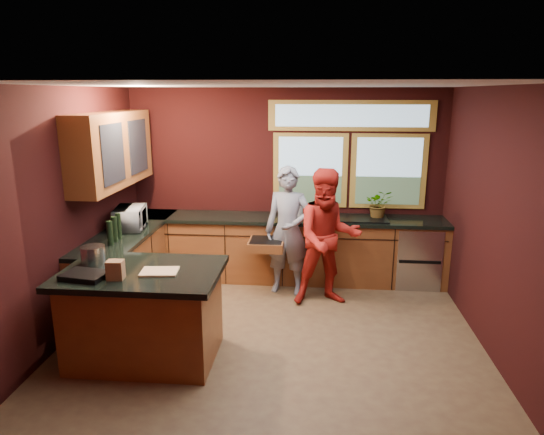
# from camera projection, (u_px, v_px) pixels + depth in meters

# --- Properties ---
(floor) EXTENTS (4.50, 4.50, 0.00)m
(floor) POSITION_uv_depth(u_px,v_px,m) (273.00, 335.00, 5.42)
(floor) COLOR brown
(floor) RESTS_ON ground
(room_shell) EXTENTS (4.52, 4.02, 2.71)m
(room_shell) POSITION_uv_depth(u_px,v_px,m) (222.00, 170.00, 5.34)
(room_shell) COLOR black
(room_shell) RESTS_ON ground
(back_counter) EXTENTS (4.50, 0.64, 0.93)m
(back_counter) POSITION_uv_depth(u_px,v_px,m) (298.00, 249.00, 6.93)
(back_counter) COLOR brown
(back_counter) RESTS_ON floor
(left_counter) EXTENTS (0.64, 2.30, 0.93)m
(left_counter) POSITION_uv_depth(u_px,v_px,m) (130.00, 264.00, 6.30)
(left_counter) COLOR brown
(left_counter) RESTS_ON floor
(island) EXTENTS (1.55, 1.05, 0.95)m
(island) POSITION_uv_depth(u_px,v_px,m) (144.00, 314.00, 4.85)
(island) COLOR brown
(island) RESTS_ON floor
(person_grey) EXTENTS (0.68, 0.51, 1.71)m
(person_grey) POSITION_uv_depth(u_px,v_px,m) (288.00, 231.00, 6.40)
(person_grey) COLOR slate
(person_grey) RESTS_ON floor
(person_red) EXTENTS (0.96, 0.81, 1.74)m
(person_red) POSITION_uv_depth(u_px,v_px,m) (328.00, 238.00, 6.05)
(person_red) COLOR #A51A13
(person_red) RESTS_ON floor
(microwave) EXTENTS (0.43, 0.57, 0.28)m
(microwave) POSITION_uv_depth(u_px,v_px,m) (130.00, 218.00, 6.19)
(microwave) COLOR #999999
(microwave) RESTS_ON left_counter
(potted_plant) EXTENTS (0.36, 0.31, 0.40)m
(potted_plant) POSITION_uv_depth(u_px,v_px,m) (379.00, 204.00, 6.71)
(potted_plant) COLOR #999999
(potted_plant) RESTS_ON back_counter
(paper_towel) EXTENTS (0.12, 0.12, 0.28)m
(paper_towel) POSITION_uv_depth(u_px,v_px,m) (298.00, 207.00, 6.78)
(paper_towel) COLOR silver
(paper_towel) RESTS_ON back_counter
(cutting_board) EXTENTS (0.37, 0.29, 0.02)m
(cutting_board) POSITION_uv_depth(u_px,v_px,m) (160.00, 272.00, 4.67)
(cutting_board) COLOR tan
(cutting_board) RESTS_ON island
(stock_pot) EXTENTS (0.24, 0.24, 0.18)m
(stock_pot) POSITION_uv_depth(u_px,v_px,m) (93.00, 255.00, 4.91)
(stock_pot) COLOR #B4B4B9
(stock_pot) RESTS_ON island
(paper_bag) EXTENTS (0.16, 0.13, 0.18)m
(paper_bag) POSITION_uv_depth(u_px,v_px,m) (115.00, 270.00, 4.49)
(paper_bag) COLOR brown
(paper_bag) RESTS_ON island
(black_tray) EXTENTS (0.44, 0.34, 0.05)m
(black_tray) POSITION_uv_depth(u_px,v_px,m) (85.00, 275.00, 4.53)
(black_tray) COLOR black
(black_tray) RESTS_ON island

